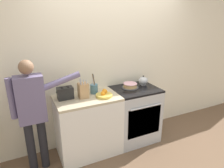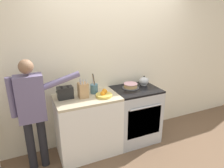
{
  "view_description": "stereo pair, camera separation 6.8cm",
  "coord_description": "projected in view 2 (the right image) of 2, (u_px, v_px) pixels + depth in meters",
  "views": [
    {
      "loc": [
        -1.41,
        -2.26,
        2.04
      ],
      "look_at": [
        -0.2,
        0.27,
        1.07
      ],
      "focal_mm": 32.0,
      "sensor_mm": 36.0,
      "label": 1
    },
    {
      "loc": [
        -1.35,
        -2.28,
        2.04
      ],
      "look_at": [
        -0.2,
        0.27,
        1.07
      ],
      "focal_mm": 32.0,
      "sensor_mm": 36.0,
      "label": 2
    }
  ],
  "objects": [
    {
      "name": "knife_block",
      "position": [
        83.0,
        90.0,
        2.84
      ],
      "size": [
        0.13,
        0.14,
        0.31
      ],
      "color": "tan",
      "rests_on": "counter_cabinet"
    },
    {
      "name": "tea_kettle",
      "position": [
        144.0,
        81.0,
        3.36
      ],
      "size": [
        0.19,
        0.16,
        0.16
      ],
      "color": "#B7BABF",
      "rests_on": "stove_range"
    },
    {
      "name": "layer_cake",
      "position": [
        131.0,
        86.0,
        3.23
      ],
      "size": [
        0.27,
        0.27,
        0.08
      ],
      "color": "#4C4C51",
      "rests_on": "stove_range"
    },
    {
      "name": "stove_range",
      "position": [
        135.0,
        114.0,
        3.35
      ],
      "size": [
        0.72,
        0.63,
        0.92
      ],
      "color": "#B7BABF",
      "rests_on": "ground_plane"
    },
    {
      "name": "ground_plane",
      "position": [
        131.0,
        151.0,
        3.16
      ],
      "size": [
        16.0,
        16.0,
        0.0
      ],
      "primitive_type": "plane",
      "color": "brown"
    },
    {
      "name": "counter_cabinet",
      "position": [
        88.0,
        125.0,
        3.03
      ],
      "size": [
        0.92,
        0.59,
        0.92
      ],
      "color": "white",
      "rests_on": "ground_plane"
    },
    {
      "name": "wall_back",
      "position": [
        115.0,
        63.0,
        3.26
      ],
      "size": [
        8.0,
        0.04,
        2.6
      ],
      "color": "silver",
      "rests_on": "ground_plane"
    },
    {
      "name": "utensil_crock",
      "position": [
        94.0,
        88.0,
        2.99
      ],
      "size": [
        0.11,
        0.11,
        0.31
      ],
      "color": "#477084",
      "rests_on": "counter_cabinet"
    },
    {
      "name": "toaster",
      "position": [
        65.0,
        93.0,
        2.8
      ],
      "size": [
        0.23,
        0.14,
        0.17
      ],
      "color": "black",
      "rests_on": "counter_cabinet"
    },
    {
      "name": "fruit_bowl",
      "position": [
        104.0,
        94.0,
        2.89
      ],
      "size": [
        0.24,
        0.24,
        0.1
      ],
      "color": "gold",
      "rests_on": "counter_cabinet"
    },
    {
      "name": "person_baker",
      "position": [
        32.0,
        107.0,
        2.56
      ],
      "size": [
        0.9,
        0.2,
        1.55
      ],
      "rotation": [
        0.0,
        0.0,
        0.05
      ],
      "color": "black",
      "rests_on": "ground_plane"
    }
  ]
}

